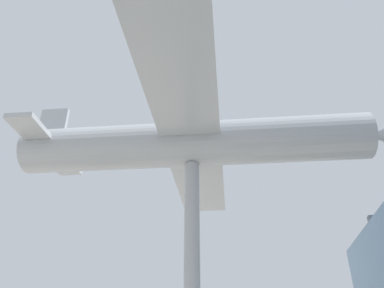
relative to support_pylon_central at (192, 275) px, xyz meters
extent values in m
cylinder|color=#999EA3|center=(0.00, 0.00, 0.00)|extent=(0.52, 0.52, 7.69)
cylinder|color=#93999E|center=(0.00, 0.00, 4.68)|extent=(2.73, 12.81, 1.67)
cube|color=#93999E|center=(0.00, 0.00, 4.68)|extent=(14.75, 3.38, 0.18)
cube|color=#93999E|center=(0.47, -5.57, 4.81)|extent=(4.75, 1.39, 0.18)
cube|color=#93999E|center=(0.47, -5.57, 5.71)|extent=(0.27, 1.11, 1.73)
camera|label=1|loc=(11.94, 2.21, -2.08)|focal=35.00mm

